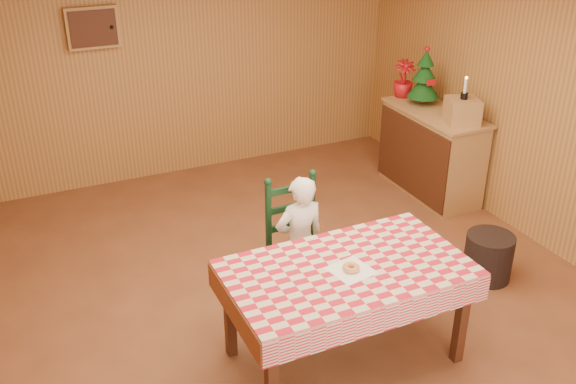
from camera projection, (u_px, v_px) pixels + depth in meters
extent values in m
plane|color=brown|center=(298.00, 307.00, 5.17)|extent=(6.00, 6.00, 0.00)
cube|color=#AB783E|center=(181.00, 61.00, 7.03)|extent=(5.00, 0.10, 2.60)
cube|color=#AB783E|center=(560.00, 111.00, 5.53)|extent=(0.10, 6.00, 2.60)
cube|color=tan|center=(93.00, 28.00, 6.44)|extent=(0.52, 0.08, 0.42)
cube|color=#442112|center=(93.00, 29.00, 6.41)|extent=(0.46, 0.02, 0.36)
sphere|color=black|center=(112.00, 27.00, 6.46)|extent=(0.04, 0.04, 0.04)
cube|color=#442112|center=(347.00, 273.00, 4.33)|extent=(1.60, 0.90, 0.06)
cube|color=#442112|center=(272.00, 382.00, 3.92)|extent=(0.07, 0.07, 0.69)
cube|color=#442112|center=(461.00, 321.00, 4.46)|extent=(0.07, 0.07, 0.69)
cube|color=#442112|center=(230.00, 315.00, 4.52)|extent=(0.07, 0.07, 0.69)
cube|color=#442112|center=(401.00, 268.00, 5.06)|extent=(0.07, 0.07, 0.69)
cube|color=red|center=(347.00, 268.00, 4.31)|extent=(1.64, 0.94, 0.02)
cube|color=red|center=(384.00, 319.00, 3.97)|extent=(1.64, 0.02, 0.18)
cube|color=red|center=(315.00, 248.00, 4.73)|extent=(1.64, 0.02, 0.18)
cube|color=#295627|center=(233.00, 311.00, 4.04)|extent=(0.02, 0.94, 0.18)
cube|color=#295627|center=(445.00, 253.00, 4.66)|extent=(0.02, 0.94, 0.18)
cube|color=black|center=(300.00, 257.00, 5.05)|extent=(0.44, 0.40, 0.04)
cylinder|color=black|center=(287.00, 298.00, 4.94)|extent=(0.04, 0.04, 0.41)
cylinder|color=black|center=(330.00, 286.00, 5.08)|extent=(0.04, 0.04, 0.41)
cylinder|color=black|center=(269.00, 276.00, 5.22)|extent=(0.04, 0.04, 0.41)
cylinder|color=black|center=(311.00, 265.00, 5.36)|extent=(0.04, 0.04, 0.41)
cylinder|color=black|center=(268.00, 217.00, 4.97)|extent=(0.05, 0.05, 0.60)
sphere|color=black|center=(268.00, 182.00, 4.84)|extent=(0.06, 0.06, 0.06)
cylinder|color=black|center=(312.00, 207.00, 5.12)|extent=(0.05, 0.05, 0.60)
sphere|color=black|center=(313.00, 173.00, 4.98)|extent=(0.06, 0.06, 0.06)
cube|color=black|center=(291.00, 225.00, 5.10)|extent=(0.38, 0.03, 0.05)
cube|color=black|center=(291.00, 207.00, 5.03)|extent=(0.38, 0.03, 0.05)
cube|color=black|center=(291.00, 189.00, 4.96)|extent=(0.38, 0.03, 0.05)
imported|color=white|center=(300.00, 242.00, 4.99)|extent=(0.41, 0.27, 1.12)
cube|color=white|center=(351.00, 270.00, 4.26)|extent=(0.30, 0.30, 0.00)
torus|color=#D98F4D|center=(351.00, 268.00, 4.25)|extent=(0.15, 0.15, 0.04)
cube|color=tan|center=(431.00, 154.00, 6.86)|extent=(0.50, 1.20, 0.90)
cube|color=tan|center=(436.00, 112.00, 6.66)|extent=(0.54, 1.24, 0.03)
cube|color=#442112|center=(411.00, 158.00, 6.77)|extent=(0.02, 1.20, 0.80)
cube|color=tan|center=(462.00, 111.00, 6.27)|extent=(0.38, 0.38, 0.25)
cylinder|color=#442112|center=(422.00, 100.00, 6.84)|extent=(0.04, 0.04, 0.08)
cone|color=#0C3611|center=(424.00, 86.00, 6.77)|extent=(0.34, 0.34, 0.24)
cone|color=#0C3611|center=(425.00, 71.00, 6.69)|extent=(0.26, 0.26, 0.20)
cone|color=#0C3611|center=(426.00, 58.00, 6.63)|extent=(0.18, 0.18, 0.16)
sphere|color=#B01015|center=(427.00, 49.00, 6.59)|extent=(0.06, 0.06, 0.06)
cube|color=#B01015|center=(431.00, 82.00, 6.60)|extent=(0.10, 0.02, 0.06)
sphere|color=#B01015|center=(434.00, 84.00, 6.73)|extent=(0.04, 0.04, 0.04)
sphere|color=#B01015|center=(416.00, 76.00, 6.73)|extent=(0.04, 0.04, 0.04)
sphere|color=#B01015|center=(424.00, 65.00, 6.76)|extent=(0.04, 0.04, 0.04)
imported|color=#B01015|center=(404.00, 79.00, 6.99)|extent=(0.28, 0.28, 0.40)
cylinder|color=black|center=(464.00, 96.00, 6.20)|extent=(0.07, 0.07, 0.06)
cylinder|color=white|center=(465.00, 86.00, 6.16)|extent=(0.03, 0.03, 0.14)
sphere|color=orange|center=(467.00, 78.00, 6.12)|extent=(0.02, 0.02, 0.02)
cylinder|color=black|center=(488.00, 257.00, 5.47)|extent=(0.46, 0.46, 0.41)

